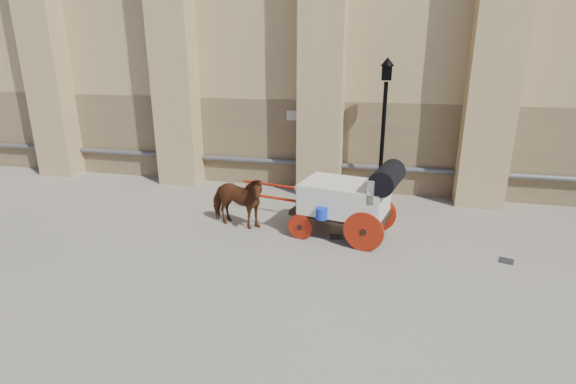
# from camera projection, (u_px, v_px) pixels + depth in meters

# --- Properties ---
(ground) EXTENTS (90.00, 90.00, 0.00)m
(ground) POSITION_uv_depth(u_px,v_px,m) (334.00, 237.00, 11.64)
(ground) COLOR slate
(ground) RESTS_ON ground
(horse) EXTENTS (1.90, 1.15, 1.50)m
(horse) POSITION_uv_depth(u_px,v_px,m) (237.00, 201.00, 12.09)
(horse) COLOR #602B14
(horse) RESTS_ON ground
(carriage) EXTENTS (4.76, 2.12, 2.02)m
(carriage) POSITION_uv_depth(u_px,v_px,m) (350.00, 197.00, 11.36)
(carriage) COLOR black
(carriage) RESTS_ON ground
(street_lamp) EXTENTS (0.41, 0.41, 4.41)m
(street_lamp) POSITION_uv_depth(u_px,v_px,m) (383.00, 128.00, 13.58)
(street_lamp) COLOR black
(street_lamp) RESTS_ON ground
(drain_grate_near) EXTENTS (0.39, 0.39, 0.01)m
(drain_grate_near) POSITION_uv_depth(u_px,v_px,m) (336.00, 237.00, 11.66)
(drain_grate_near) COLOR black
(drain_grate_near) RESTS_ON ground
(drain_grate_far) EXTENTS (0.40, 0.40, 0.01)m
(drain_grate_far) POSITION_uv_depth(u_px,v_px,m) (506.00, 261.00, 10.37)
(drain_grate_far) COLOR black
(drain_grate_far) RESTS_ON ground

